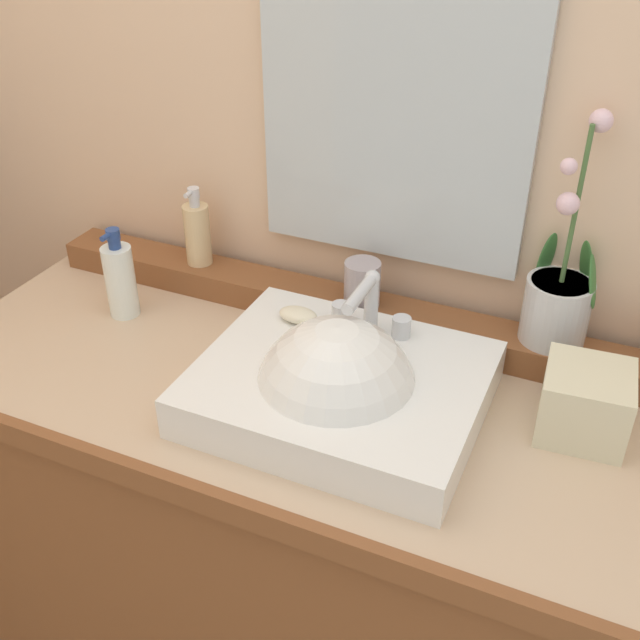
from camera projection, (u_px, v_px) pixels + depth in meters
wall_back at (394, 97)px, 1.37m from camera, size 2.90×0.20×2.45m
vanity_cabinet at (308, 554)px, 1.51m from camera, size 1.36×0.56×0.84m
back_ledge at (355, 311)px, 1.43m from camera, size 1.28×0.09×0.05m
sink_basin at (338, 392)px, 1.21m from camera, size 0.45×0.37×0.28m
soap_bar at (298, 315)px, 1.31m from camera, size 0.07×0.04×0.02m
potted_plant at (558, 298)px, 1.26m from camera, size 0.12×0.12×0.39m
soap_dispenser at (197, 232)px, 1.50m from camera, size 0.05×0.05×0.16m
tumbler_cup at (362, 284)px, 1.38m from camera, size 0.07×0.07×0.09m
lotion_bottle at (120, 279)px, 1.44m from camera, size 0.06×0.06×0.18m
tissue_box at (585, 402)px, 1.16m from camera, size 0.14×0.14×0.11m
mirror at (395, 94)px, 1.25m from camera, size 0.48×0.02×0.58m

